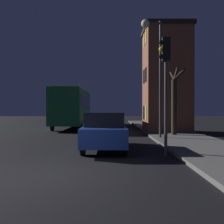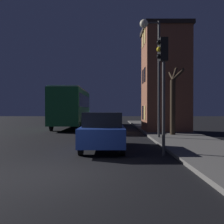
{
  "view_description": "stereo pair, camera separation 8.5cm",
  "coord_description": "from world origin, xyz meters",
  "px_view_note": "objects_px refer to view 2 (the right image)",
  "views": [
    {
      "loc": [
        1.58,
        -6.93,
        1.8
      ],
      "look_at": [
        1.57,
        10.54,
        1.63
      ],
      "focal_mm": 40.0,
      "sensor_mm": 36.0,
      "label": 1
    },
    {
      "loc": [
        1.66,
        -6.93,
        1.8
      ],
      "look_at": [
        1.57,
        10.54,
        1.63
      ],
      "focal_mm": 40.0,
      "sensor_mm": 36.0,
      "label": 2
    }
  ],
  "objects_px": {
    "streetlamp": "(153,52)",
    "car_near_lane": "(104,130)",
    "bare_tree": "(175,100)",
    "bus": "(73,105)",
    "car_mid_lane": "(110,122)",
    "traffic_light": "(164,71)",
    "car_far_lane": "(113,118)"
  },
  "relations": [
    {
      "from": "streetlamp",
      "to": "bus",
      "type": "xyz_separation_m",
      "value": [
        -6.26,
        9.02,
        -3.03
      ]
    },
    {
      "from": "traffic_light",
      "to": "bare_tree",
      "type": "distance_m",
      "value": 7.25
    },
    {
      "from": "streetlamp",
      "to": "car_near_lane",
      "type": "relative_size",
      "value": 1.51
    },
    {
      "from": "car_far_lane",
      "to": "traffic_light",
      "type": "bearing_deg",
      "value": -84.18
    },
    {
      "from": "traffic_light",
      "to": "car_mid_lane",
      "type": "bearing_deg",
      "value": 100.93
    },
    {
      "from": "bus",
      "to": "car_far_lane",
      "type": "xyz_separation_m",
      "value": [
        3.88,
        5.18,
        -1.4
      ]
    },
    {
      "from": "traffic_light",
      "to": "car_near_lane",
      "type": "height_order",
      "value": "traffic_light"
    },
    {
      "from": "streetlamp",
      "to": "bare_tree",
      "type": "bearing_deg",
      "value": 44.22
    },
    {
      "from": "streetlamp",
      "to": "bare_tree",
      "type": "xyz_separation_m",
      "value": [
        1.72,
        1.67,
        -2.8
      ]
    },
    {
      "from": "bare_tree",
      "to": "bus",
      "type": "bearing_deg",
      "value": 137.32
    },
    {
      "from": "car_near_lane",
      "to": "car_far_lane",
      "type": "bearing_deg",
      "value": 88.73
    },
    {
      "from": "car_mid_lane",
      "to": "car_far_lane",
      "type": "xyz_separation_m",
      "value": [
        0.26,
        7.82,
        0.05
      ]
    },
    {
      "from": "bus",
      "to": "car_far_lane",
      "type": "height_order",
      "value": "bus"
    },
    {
      "from": "traffic_light",
      "to": "bus",
      "type": "relative_size",
      "value": 0.49
    },
    {
      "from": "traffic_light",
      "to": "car_far_lane",
      "type": "distance_m",
      "value": 19.67
    },
    {
      "from": "bare_tree",
      "to": "bus",
      "type": "distance_m",
      "value": 10.85
    },
    {
      "from": "streetlamp",
      "to": "car_near_lane",
      "type": "distance_m",
      "value": 6.32
    },
    {
      "from": "bare_tree",
      "to": "car_far_lane",
      "type": "xyz_separation_m",
      "value": [
        -4.09,
        12.53,
        -1.64
      ]
    },
    {
      "from": "car_mid_lane",
      "to": "streetlamp",
      "type": "bearing_deg",
      "value": -67.53
    },
    {
      "from": "car_near_lane",
      "to": "car_far_lane",
      "type": "relative_size",
      "value": 1.09
    },
    {
      "from": "traffic_light",
      "to": "car_far_lane",
      "type": "xyz_separation_m",
      "value": [
        -1.98,
        19.42,
        -2.47
      ]
    },
    {
      "from": "bare_tree",
      "to": "car_near_lane",
      "type": "height_order",
      "value": "bare_tree"
    },
    {
      "from": "bare_tree",
      "to": "car_near_lane",
      "type": "bearing_deg",
      "value": -130.22
    },
    {
      "from": "streetlamp",
      "to": "car_mid_lane",
      "type": "height_order",
      "value": "streetlamp"
    },
    {
      "from": "car_near_lane",
      "to": "car_mid_lane",
      "type": "distance_m",
      "value": 10.02
    },
    {
      "from": "car_near_lane",
      "to": "traffic_light",
      "type": "bearing_deg",
      "value": -33.67
    },
    {
      "from": "bare_tree",
      "to": "bus",
      "type": "xyz_separation_m",
      "value": [
        -7.97,
        7.35,
        -0.24
      ]
    },
    {
      "from": "car_near_lane",
      "to": "car_far_lane",
      "type": "distance_m",
      "value": 17.84
    },
    {
      "from": "car_mid_lane",
      "to": "car_far_lane",
      "type": "bearing_deg",
      "value": 88.09
    },
    {
      "from": "traffic_light",
      "to": "car_far_lane",
      "type": "relative_size",
      "value": 1.08
    },
    {
      "from": "traffic_light",
      "to": "car_mid_lane",
      "type": "xyz_separation_m",
      "value": [
        -2.24,
        11.6,
        -2.52
      ]
    },
    {
      "from": "traffic_light",
      "to": "bare_tree",
      "type": "height_order",
      "value": "bare_tree"
    }
  ]
}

